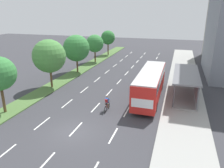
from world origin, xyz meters
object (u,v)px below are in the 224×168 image
Objects in this scene: bus at (150,82)px; median_tree_third at (76,48)px; cyclist at (107,104)px; bus_shelter at (188,82)px; median_tree_fourth at (95,44)px; median_tree_second at (49,56)px; median_tree_fifth at (108,38)px.

median_tree_third is at bearing 149.77° from bus.
bus is 6.20× the size of cyclist.
bus_shelter reaches higher than cyclist.
bus_shelter is at bearing 23.42° from bus.
median_tree_third reaches higher than bus.
bus is at bearing -50.02° from median_tree_fourth.
bus_shelter is 17.92m from median_tree_second.
median_tree_second is (-17.60, -2.19, 2.55)m from bus_shelter.
median_tree_third is 8.17m from median_tree_fourth.
median_tree_second is (-9.52, 4.54, 3.63)m from cyclist.
median_tree_fifth is (-13.34, 24.17, 2.07)m from bus.
cyclist is 16.31m from median_tree_third.
bus is 15.70m from median_tree_third.
median_tree_fourth is at bearing 89.82° from median_tree_third.
bus_shelter is 1.71× the size of median_tree_fourth.
cyclist is at bearing -140.22° from bus_shelter.
bus_shelter is at bearing 7.08° from median_tree_second.
bus is 20.96m from median_tree_fourth.
median_tree_fifth is (0.10, 16.34, -0.04)m from median_tree_third.
cyclist is 0.32× the size of median_tree_fifth.
cyclist is 30.75m from median_tree_fifth.
median_tree_second is at bearing -172.92° from bus_shelter.
bus_shelter is 28.52m from median_tree_fifth.
median_tree_second is 1.04× the size of median_tree_third.
median_tree_third reaches higher than cyclist.
bus is 2.05× the size of median_tree_fourth.
cyclist is 23.19m from median_tree_fourth.
median_tree_second is 24.51m from median_tree_fifth.
bus_shelter is at bearing -38.65° from median_tree_fourth.
bus reaches higher than cyclist.
median_tree_third is at bearing -90.35° from median_tree_fifth.
median_tree_fifth is at bearing 108.18° from cyclist.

